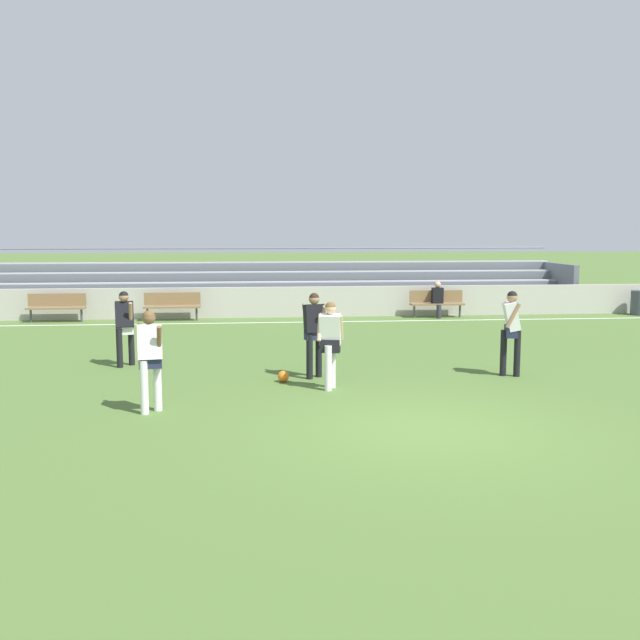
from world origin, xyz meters
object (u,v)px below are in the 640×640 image
Objects in this scene: bleacher_stand at (264,285)px; bench_far_right at (437,301)px; player_dark_pressing_high at (314,327)px; trash_bin at (639,303)px; player_white_wide_right at (511,325)px; bench_centre_sideline at (56,305)px; bench_near_wall_gap at (172,304)px; player_dark_on_ball at (125,322)px; soccer_ball at (283,376)px; player_white_challenging at (150,352)px; spectator_seated at (438,297)px; player_white_wide_left at (330,338)px.

bench_far_right is at bearing -26.69° from bleacher_stand.
bleacher_stand reaches higher than player_dark_pressing_high.
trash_bin is 12.53m from player_white_wide_right.
bench_centre_sideline and bench_near_wall_gap have the same top height.
player_dark_on_ball reaches higher than soccer_ball.
bleacher_stand reaches higher than player_white_challenging.
trash_bin is at bearing 0.53° from spectator_seated.
player_white_wide_right is (-8.13, -9.52, 0.61)m from trash_bin.
bench_centre_sideline is 1.11× the size of player_white_wide_left.
trash_bin is 0.52× the size of player_dark_on_ball.
player_dark_on_ball is (-8.89, -7.76, 0.42)m from bench_far_right.
player_white_wide_left is (-4.75, -10.27, 0.26)m from spectator_seated.
bench_near_wall_gap is 10.19m from soccer_ball.
bench_far_right is 10.61m from player_dark_pressing_high.
player_dark_on_ball is (-1.08, 4.02, -0.02)m from player_white_challenging.
player_white_challenging is at bearing -136.74° from soccer_ball.
bench_far_right is 1.00× the size of bench_near_wall_gap.
player_white_challenging is (4.53, -11.78, 0.44)m from bench_centre_sideline.
player_dark_pressing_high is 3.74m from player_white_challenging.
player_white_challenging is 0.96× the size of player_white_wide_right.
player_dark_on_ball is at bearing 149.74° from soccer_ball.
bench_centre_sideline is 11.93m from player_dark_pressing_high.
spectator_seated is 11.10m from soccer_ball.
soccer_ball is at bearing -30.26° from player_dark_on_ball.
bench_near_wall_gap is at bearing 0.00° from bench_centre_sideline.
bench_centre_sideline is 8.18× the size of soccer_ball.
soccer_ball is at bearing -119.96° from bench_far_right.
bleacher_stand is at bearing 93.54° from player_dark_pressing_high.
player_dark_pressing_high reaches higher than player_white_wide_left.
player_white_wide_left is 3.82m from player_white_wide_right.
player_white_challenging is (-2.85, -2.42, -0.03)m from player_dark_pressing_high.
bench_near_wall_gap is at bearing 128.81° from player_white_wide_right.
bleacher_stand is at bearing 167.15° from trash_bin.
bleacher_stand reaches higher than bench_near_wall_gap.
spectator_seated is (-7.10, -0.07, 0.28)m from trash_bin.
player_white_challenging is 4.16m from player_dark_on_ball.
player_white_wide_right is 4.65m from soccer_ball.
bleacher_stand is 13.15m from trash_bin.
spectator_seated is at bearing 40.70° from player_dark_on_ball.
player_dark_pressing_high is (-4.96, -9.25, 0.31)m from spectator_seated.
player_white_wide_left reaches higher than trash_bin.
bleacher_stand is 6.45m from spectator_seated.
player_white_wide_left is 0.96× the size of player_dark_pressing_high.
bench_centre_sideline is 1.00× the size of bench_near_wall_gap.
bleacher_stand is 26.74× the size of trash_bin.
player_dark_on_ball reaches higher than bench_centre_sideline.
player_white_wide_left reaches higher than bench_near_wall_gap.
player_white_wide_right is (7.86, -1.81, 0.07)m from player_dark_on_ball.
player_dark_pressing_high is 7.70× the size of soccer_ball.
player_white_wide_left is 0.94× the size of player_white_wide_right.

